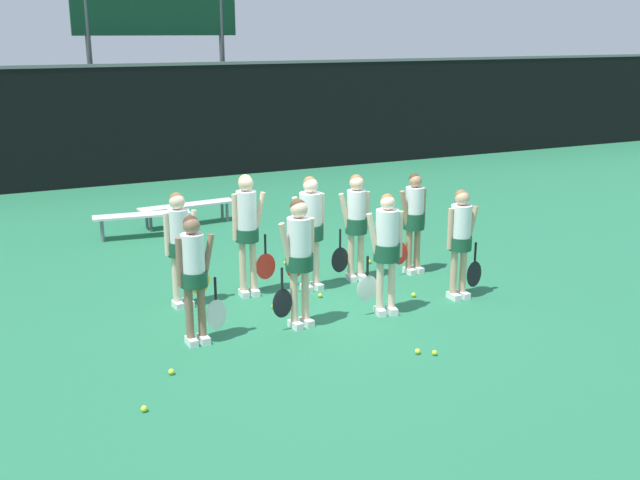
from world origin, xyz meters
TOP-DOWN VIEW (x-y plane):
  - ground_plane at (0.00, 0.00)m, footprint 140.00×140.00m
  - fence_windscreen at (0.00, 9.97)m, footprint 60.00×0.08m
  - scoreboard at (0.51, 11.22)m, footprint 4.35×0.15m
  - bench_courtside at (-1.55, 4.67)m, footprint 1.83×0.58m
  - bench_far at (-0.53, 5.19)m, footprint 1.98×0.52m
  - player_0 at (-2.05, -0.63)m, footprint 0.61×0.33m
  - player_1 at (-0.67, -0.68)m, footprint 0.63×0.36m
  - player_2 at (0.59, -0.76)m, footprint 0.65×0.36m
  - player_3 at (1.87, -0.68)m, footprint 0.62×0.34m
  - player_4 at (-1.87, 0.73)m, footprint 0.62×0.32m
  - player_5 at (-0.85, 0.76)m, footprint 0.64×0.34m
  - player_6 at (0.07, 0.59)m, footprint 0.66×0.38m
  - player_7 at (0.91, 0.71)m, footprint 0.63×0.34m
  - player_8 at (1.90, 0.62)m, footprint 0.61×0.34m
  - tennis_ball_0 at (-0.74, 0.08)m, footprint 0.07×0.07m
  - tennis_ball_1 at (0.43, -2.23)m, footprint 0.06×0.06m
  - tennis_ball_2 at (0.05, 0.20)m, footprint 0.06×0.06m
  - tennis_ball_3 at (-3.06, -2.11)m, footprint 0.07×0.07m
  - tennis_ball_4 at (0.22, 1.90)m, footprint 0.07×0.07m
  - tennis_ball_5 at (-2.59, -1.38)m, footprint 0.07×0.07m
  - tennis_ball_6 at (1.51, 1.34)m, footprint 0.07×0.07m
  - tennis_ball_7 at (0.26, -2.11)m, footprint 0.07×0.07m
  - tennis_ball_8 at (1.30, -0.38)m, footprint 0.07×0.07m

SIDE VIEW (x-z plane):
  - ground_plane at x=0.00m, z-range 0.00..0.00m
  - tennis_ball_2 at x=0.05m, z-range 0.00..0.06m
  - tennis_ball_1 at x=0.43m, z-range 0.00..0.06m
  - tennis_ball_0 at x=-0.74m, z-range 0.00..0.07m
  - tennis_ball_4 at x=0.22m, z-range 0.00..0.07m
  - tennis_ball_8 at x=1.30m, z-range 0.00..0.07m
  - tennis_ball_6 at x=1.51m, z-range 0.00..0.07m
  - tennis_ball_7 at x=0.26m, z-range 0.00..0.07m
  - tennis_ball_3 at x=-3.06m, z-range 0.00..0.07m
  - tennis_ball_5 at x=-2.59m, z-range 0.00..0.07m
  - bench_far at x=-0.53m, z-range 0.16..0.59m
  - bench_courtside at x=-1.55m, z-range 0.16..0.61m
  - player_3 at x=1.87m, z-range 0.13..1.75m
  - player_8 at x=1.90m, z-range 0.13..1.76m
  - player_0 at x=-2.05m, z-range 0.14..1.78m
  - player_4 at x=-1.87m, z-range 0.14..1.79m
  - player_7 at x=0.91m, z-range 0.15..1.83m
  - player_2 at x=0.59m, z-range 0.14..1.84m
  - player_1 at x=-0.67m, z-range 0.16..1.89m
  - player_6 at x=0.07m, z-range 0.17..1.90m
  - player_5 at x=-0.85m, z-range 0.17..1.98m
  - fence_windscreen at x=0.00m, z-range 0.01..3.02m
  - scoreboard at x=0.51m, z-range 1.48..6.66m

